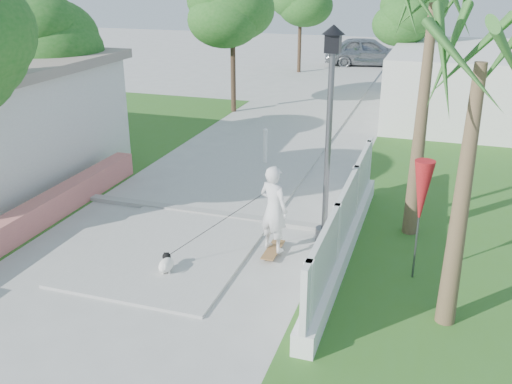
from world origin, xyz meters
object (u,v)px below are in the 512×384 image
at_px(patio_umbrella, 422,194).
at_px(parked_car, 368,52).
at_px(skateboarder, 229,222).
at_px(bollard, 265,145).
at_px(dog, 166,264).
at_px(street_lamp, 329,130).

bearing_deg(patio_umbrella, parked_car, 99.73).
xyz_separation_m(skateboarder, parked_car, (-0.73, 25.11, 0.04)).
relative_size(bollard, patio_umbrella, 0.47).
height_order(dog, parked_car, parked_car).
distance_m(bollard, patio_umbrella, 7.25).
height_order(street_lamp, skateboarder, street_lamp).
height_order(bollard, parked_car, parked_car).
relative_size(street_lamp, patio_umbrella, 1.93).
relative_size(patio_umbrella, parked_car, 0.46).
relative_size(bollard, skateboarder, 0.53).
bearing_deg(skateboarder, bollard, -56.35).
height_order(patio_umbrella, skateboarder, patio_umbrella).
bearing_deg(dog, bollard, 68.47).
xyz_separation_m(street_lamp, patio_umbrella, (1.90, -1.00, -0.74)).
relative_size(dog, parked_car, 0.10).
xyz_separation_m(bollard, patio_umbrella, (4.60, -5.50, 1.10)).
xyz_separation_m(patio_umbrella, skateboarder, (-3.51, -0.36, -0.88)).
bearing_deg(parked_car, patio_umbrella, 179.77).
xyz_separation_m(bollard, skateboarder, (1.09, -5.86, 0.22)).
bearing_deg(bollard, skateboarder, -79.48).
bearing_deg(patio_umbrella, street_lamp, 152.24).
xyz_separation_m(bollard, dog, (0.15, -6.79, -0.38)).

